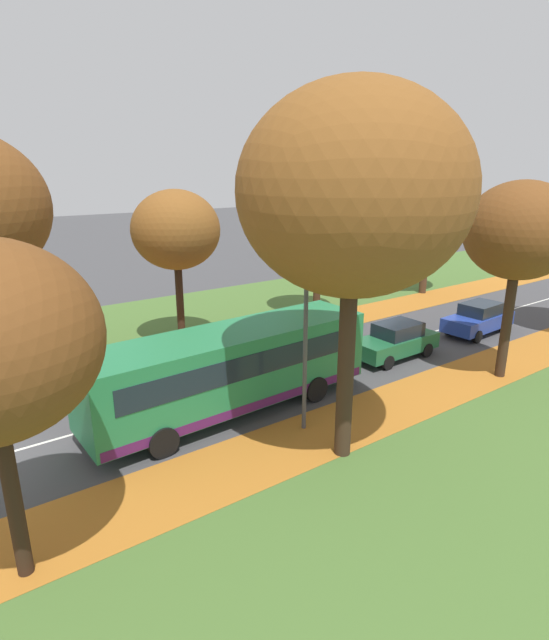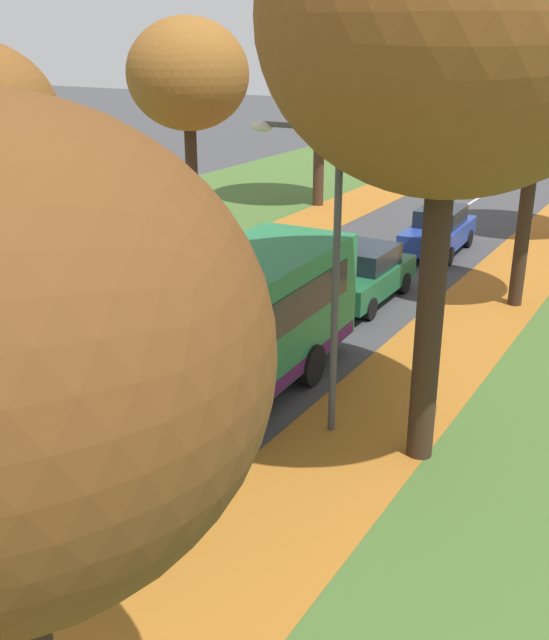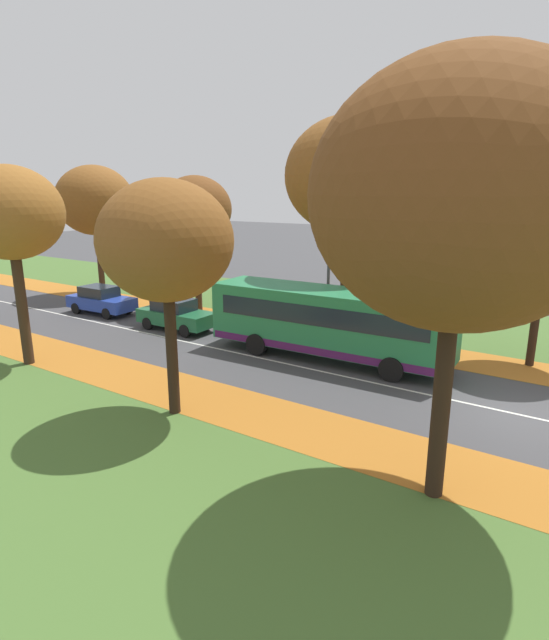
{
  "view_description": "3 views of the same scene",
  "coord_description": "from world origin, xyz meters",
  "px_view_note": "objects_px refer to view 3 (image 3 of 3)",
  "views": [
    {
      "loc": [
        15.49,
        -0.31,
        8.28
      ],
      "look_at": [
        -0.2,
        10.81,
        2.39
      ],
      "focal_mm": 28.0,
      "sensor_mm": 36.0,
      "label": 1
    },
    {
      "loc": [
        9.79,
        -2.94,
        7.47
      ],
      "look_at": [
        1.73,
        10.6,
        1.38
      ],
      "focal_mm": 42.0,
      "sensor_mm": 36.0,
      "label": 2
    },
    {
      "loc": [
        -16.67,
        -1.63,
        6.97
      ],
      "look_at": [
        0.82,
        9.95,
        1.55
      ],
      "focal_mm": 28.0,
      "sensor_mm": 36.0,
      "label": 3
    }
  ],
  "objects_px": {
    "tree_left_mid": "(10,214)",
    "tree_right_mid": "(195,210)",
    "car_blue_following": "(101,300)",
    "tree_left_near": "(166,242)",
    "tree_right_far": "(95,201)",
    "streetlamp_right": "(325,264)",
    "bus": "(329,320)",
    "tree_left_nearest": "(460,196)",
    "car_green_lead": "(176,314)",
    "tree_right_near": "(349,176)",
    "tree_right_nearest": "(546,238)"
  },
  "relations": [
    {
      "from": "tree_left_mid",
      "to": "tree_right_mid",
      "type": "xyz_separation_m",
      "value": [
        11.18,
        0.55,
        -0.17
      ]
    },
    {
      "from": "car_blue_following",
      "to": "tree_left_near",
      "type": "bearing_deg",
      "value": -119.42
    },
    {
      "from": "tree_right_far",
      "to": "streetlamp_right",
      "type": "relative_size",
      "value": 1.45
    },
    {
      "from": "tree_left_mid",
      "to": "car_blue_following",
      "type": "distance_m",
      "value": 10.23
    },
    {
      "from": "tree_left_near",
      "to": "tree_left_mid",
      "type": "distance_m",
      "value": 8.5
    },
    {
      "from": "tree_right_far",
      "to": "tree_left_near",
      "type": "bearing_deg",
      "value": -122.03
    },
    {
      "from": "bus",
      "to": "car_blue_following",
      "type": "distance_m",
      "value": 14.87
    },
    {
      "from": "tree_left_nearest",
      "to": "streetlamp_right",
      "type": "xyz_separation_m",
      "value": [
        9.54,
        8.04,
        -3.14
      ]
    },
    {
      "from": "tree_left_nearest",
      "to": "car_green_lead",
      "type": "height_order",
      "value": "tree_left_nearest"
    },
    {
      "from": "tree_left_mid",
      "to": "tree_right_far",
      "type": "distance_m",
      "value": 14.6
    },
    {
      "from": "tree_left_mid",
      "to": "streetlamp_right",
      "type": "bearing_deg",
      "value": -42.65
    },
    {
      "from": "tree_right_near",
      "to": "tree_right_mid",
      "type": "xyz_separation_m",
      "value": [
        -0.56,
        9.35,
        -1.72
      ]
    },
    {
      "from": "tree_right_far",
      "to": "car_blue_following",
      "type": "distance_m",
      "value": 8.19
    },
    {
      "from": "streetlamp_right",
      "to": "car_green_lead",
      "type": "xyz_separation_m",
      "value": [
        -2.33,
        7.38,
        -2.92
      ]
    },
    {
      "from": "tree_right_mid",
      "to": "car_blue_following",
      "type": "relative_size",
      "value": 1.84
    },
    {
      "from": "streetlamp_right",
      "to": "tree_right_near",
      "type": "bearing_deg",
      "value": 0.15
    },
    {
      "from": "tree_left_mid",
      "to": "tree_left_nearest",
      "type": "bearing_deg",
      "value": -89.97
    },
    {
      "from": "streetlamp_right",
      "to": "car_green_lead",
      "type": "bearing_deg",
      "value": 107.51
    },
    {
      "from": "tree_right_far",
      "to": "car_green_lead",
      "type": "height_order",
      "value": "tree_right_far"
    },
    {
      "from": "tree_right_nearest",
      "to": "tree_right_near",
      "type": "xyz_separation_m",
      "value": [
        0.45,
        8.69,
        2.44
      ]
    },
    {
      "from": "tree_left_nearest",
      "to": "tree_right_near",
      "type": "relative_size",
      "value": 0.93
    },
    {
      "from": "tree_right_near",
      "to": "tree_right_far",
      "type": "bearing_deg",
      "value": 91.91
    },
    {
      "from": "tree_right_nearest",
      "to": "car_blue_following",
      "type": "height_order",
      "value": "tree_right_nearest"
    },
    {
      "from": "tree_right_nearest",
      "to": "bus",
      "type": "bearing_deg",
      "value": 117.36
    },
    {
      "from": "tree_left_near",
      "to": "tree_right_far",
      "type": "bearing_deg",
      "value": 57.97
    },
    {
      "from": "tree_right_near",
      "to": "tree_right_mid",
      "type": "distance_m",
      "value": 9.52
    },
    {
      "from": "tree_right_far",
      "to": "tree_right_near",
      "type": "bearing_deg",
      "value": -88.09
    },
    {
      "from": "tree_right_nearest",
      "to": "bus",
      "type": "relative_size",
      "value": 0.68
    },
    {
      "from": "bus",
      "to": "car_green_lead",
      "type": "distance_m",
      "value": 8.74
    },
    {
      "from": "tree_left_near",
      "to": "car_blue_following",
      "type": "distance_m",
      "value": 15.88
    },
    {
      "from": "tree_left_near",
      "to": "tree_right_nearest",
      "type": "bearing_deg",
      "value": -38.37
    },
    {
      "from": "tree_right_mid",
      "to": "tree_right_far",
      "type": "distance_m",
      "value": 8.91
    },
    {
      "from": "tree_left_near",
      "to": "tree_right_near",
      "type": "xyz_separation_m",
      "value": [
        11.82,
        -0.31,
        2.15
      ]
    },
    {
      "from": "tree_right_far",
      "to": "car_green_lead",
      "type": "distance_m",
      "value": 12.81
    },
    {
      "from": "car_blue_following",
      "to": "tree_left_nearest",
      "type": "bearing_deg",
      "value": -108.81
    },
    {
      "from": "streetlamp_right",
      "to": "car_blue_following",
      "type": "height_order",
      "value": "streetlamp_right"
    },
    {
      "from": "tree_right_near",
      "to": "streetlamp_right",
      "type": "height_order",
      "value": "tree_right_near"
    },
    {
      "from": "tree_left_mid",
      "to": "tree_right_near",
      "type": "height_order",
      "value": "tree_right_near"
    },
    {
      "from": "tree_right_nearest",
      "to": "tree_right_mid",
      "type": "height_order",
      "value": "tree_right_mid"
    },
    {
      "from": "tree_left_near",
      "to": "tree_right_near",
      "type": "height_order",
      "value": "tree_right_near"
    },
    {
      "from": "tree_left_nearest",
      "to": "tree_right_nearest",
      "type": "bearing_deg",
      "value": -3.3
    },
    {
      "from": "tree_right_far",
      "to": "tree_right_mid",
      "type": "bearing_deg",
      "value": -89.68
    },
    {
      "from": "tree_left_near",
      "to": "tree_left_mid",
      "type": "bearing_deg",
      "value": 89.38
    },
    {
      "from": "tree_left_near",
      "to": "streetlamp_right",
      "type": "height_order",
      "value": "tree_left_near"
    },
    {
      "from": "tree_left_near",
      "to": "streetlamp_right",
      "type": "relative_size",
      "value": 1.23
    },
    {
      "from": "tree_left_nearest",
      "to": "tree_right_far",
      "type": "bearing_deg",
      "value": 67.08
    },
    {
      "from": "tree_left_nearest",
      "to": "bus",
      "type": "xyz_separation_m",
      "value": [
        7.46,
        6.72,
        -5.18
      ]
    },
    {
      "from": "tree_right_nearest",
      "to": "streetlamp_right",
      "type": "height_order",
      "value": "tree_right_nearest"
    },
    {
      "from": "tree_left_mid",
      "to": "car_blue_following",
      "type": "relative_size",
      "value": 1.87
    },
    {
      "from": "streetlamp_right",
      "to": "tree_right_mid",
      "type": "bearing_deg",
      "value": 80.15
    }
  ]
}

